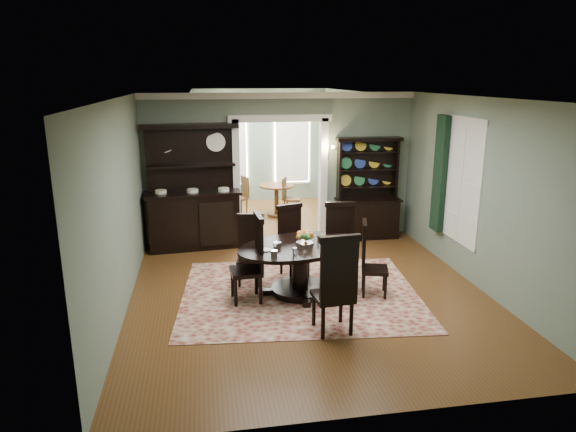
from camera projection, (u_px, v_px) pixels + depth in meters
name	position (u px, v px, depth m)	size (l,w,h in m)	color
room	(310.00, 196.00, 7.64)	(5.51, 6.01, 3.01)	brown
parlor	(265.00, 150.00, 12.88)	(3.51, 3.50, 3.01)	brown
doorway_trim	(280.00, 162.00, 10.44)	(2.08, 0.25, 2.57)	white
right_window	(451.00, 178.00, 8.91)	(0.15, 1.47, 2.12)	white
wall_sconce	(328.00, 149.00, 10.38)	(0.27, 0.21, 0.21)	#B57730
rug	(300.00, 294.00, 8.04)	(3.65, 2.96, 0.01)	maroon
dining_table	(300.00, 260.00, 7.95)	(2.36, 2.36, 0.80)	black
centerpiece	(305.00, 241.00, 7.85)	(1.36, 0.88, 0.22)	white
chair_far_left	(250.00, 247.00, 8.38)	(0.50, 0.48, 1.15)	black
chair_far_mid	(292.00, 238.00, 8.71)	(0.57, 0.55, 1.22)	black
chair_far_right	(340.00, 240.00, 8.43)	(0.54, 0.52, 1.33)	black
chair_end_left	(253.00, 256.00, 7.65)	(0.50, 0.53, 1.34)	black
chair_end_right	(369.00, 257.00, 7.87)	(0.52, 0.54, 1.18)	black
chair_near	(336.00, 283.00, 6.58)	(0.56, 0.54, 1.40)	black
sideboard	(193.00, 205.00, 10.09)	(1.90, 0.81, 2.43)	black
welsh_dresser	(367.00, 202.00, 10.74)	(1.37, 0.55, 2.11)	black
parlor_table	(276.00, 196.00, 12.45)	(0.83, 0.83, 0.77)	brown
parlor_chair_left	(241.00, 196.00, 12.36)	(0.47, 0.46, 0.98)	brown
parlor_chair_right	(289.00, 197.00, 12.26)	(0.46, 0.45, 0.98)	brown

